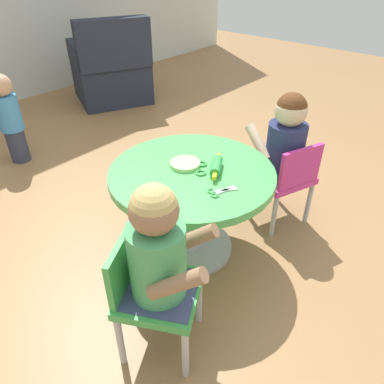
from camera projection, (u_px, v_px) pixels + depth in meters
name	position (u px, v px, depth m)	size (l,w,h in m)	color
ground_plane	(192.00, 248.00, 2.05)	(10.00, 10.00, 0.00)	#9E7247
craft_table	(192.00, 193.00, 1.84)	(0.81, 0.81, 0.50)	silver
child_chair_left	(151.00, 290.00, 1.41)	(0.41, 0.41, 0.54)	#B7B7BC
seated_child_left	(158.00, 248.00, 1.28)	(0.40, 0.43, 0.51)	#3F4772
child_chair_right	(285.00, 178.00, 2.08)	(0.38, 0.38, 0.54)	#B7B7BC
seated_child_right	(286.00, 139.00, 1.99)	(0.37, 0.42, 0.51)	#3F4772
armchair_dark	(112.00, 71.00, 3.79)	(0.93, 0.94, 0.85)	#232838
toddler_standing	(9.00, 117.00, 2.67)	(0.17, 0.17, 0.67)	#33384C
rolling_pin	(216.00, 166.00, 1.75)	(0.21, 0.14, 0.05)	green
craft_scissors	(219.00, 192.00, 1.61)	(0.14, 0.11, 0.01)	silver
playdough_blob_0	(185.00, 164.00, 1.80)	(0.15, 0.15, 0.02)	#B2E58C
cookie_cutter_0	(201.00, 164.00, 1.81)	(0.05, 0.05, 0.01)	#4CB259
cookie_cutter_1	(201.00, 173.00, 1.74)	(0.05, 0.05, 0.01)	#4CB259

